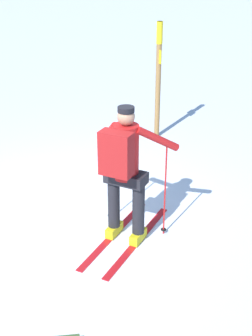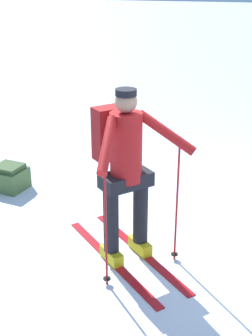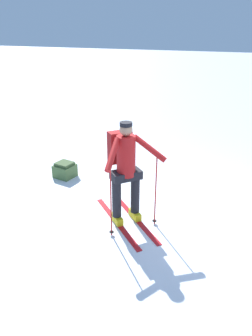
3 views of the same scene
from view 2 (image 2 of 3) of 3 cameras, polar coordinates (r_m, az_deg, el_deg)
The scene contains 3 objects.
ground_plane at distance 5.27m, azimuth 9.22°, elevation -8.11°, with size 80.00×80.00×0.00m, color white.
skier at distance 4.41m, azimuth -0.25°, elevation 0.44°, with size 1.49×1.56×1.74m.
dropped_backpack at distance 6.38m, azimuth -13.99°, elevation -1.13°, with size 0.45×0.46×0.34m.
Camera 2 is at (-4.50, -0.42, 2.71)m, focal length 50.00 mm.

